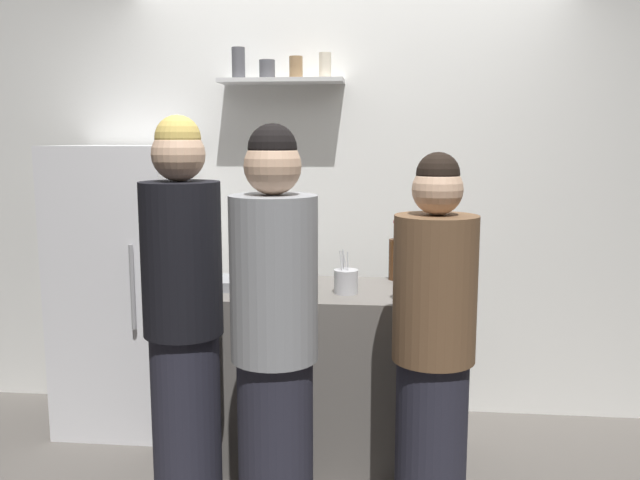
% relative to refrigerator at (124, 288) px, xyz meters
% --- Properties ---
extents(back_wall_assembly, '(4.80, 0.32, 2.60)m').
position_rel_refrigerator_xyz_m(back_wall_assembly, '(1.26, 0.40, 0.49)').
color(back_wall_assembly, white).
rests_on(back_wall_assembly, ground).
extents(refrigerator, '(0.67, 0.65, 1.62)m').
position_rel_refrigerator_xyz_m(refrigerator, '(0.00, 0.00, 0.00)').
color(refrigerator, white).
rests_on(refrigerator, ground).
extents(counter, '(1.43, 0.63, 0.90)m').
position_rel_refrigerator_xyz_m(counter, '(1.17, -0.32, -0.36)').
color(counter, '#66605B').
rests_on(counter, ground).
extents(baking_pan, '(0.34, 0.24, 0.05)m').
position_rel_refrigerator_xyz_m(baking_pan, '(0.76, -0.35, 0.12)').
color(baking_pan, gray).
rests_on(baking_pan, counter).
extents(utensil_holder, '(0.12, 0.12, 0.22)m').
position_rel_refrigerator_xyz_m(utensil_holder, '(1.30, -0.40, 0.15)').
color(utensil_holder, '#B2B2B7').
rests_on(utensil_holder, counter).
extents(wine_bottle_amber_glass, '(0.08, 0.08, 0.32)m').
position_rel_refrigerator_xyz_m(wine_bottle_amber_glass, '(1.55, -0.05, 0.22)').
color(wine_bottle_amber_glass, '#472814').
rests_on(wine_bottle_amber_glass, counter).
extents(wine_bottle_green_glass, '(0.08, 0.08, 0.30)m').
position_rel_refrigerator_xyz_m(wine_bottle_green_glass, '(1.09, -0.35, 0.21)').
color(wine_bottle_green_glass, '#19471E').
rests_on(wine_bottle_green_glass, counter).
extents(wine_bottle_pale_glass, '(0.07, 0.07, 0.30)m').
position_rel_refrigerator_xyz_m(wine_bottle_pale_glass, '(1.81, -0.33, 0.21)').
color(wine_bottle_pale_glass, '#B2BFB2').
rests_on(wine_bottle_pale_glass, counter).
extents(water_bottle_plastic, '(0.08, 0.08, 0.26)m').
position_rel_refrigerator_xyz_m(water_bottle_plastic, '(1.59, -0.55, 0.21)').
color(water_bottle_plastic, silver).
rests_on(water_bottle_plastic, counter).
extents(person_blonde, '(0.34, 0.34, 1.75)m').
position_rel_refrigerator_xyz_m(person_blonde, '(0.64, -0.90, 0.07)').
color(person_blonde, '#262633').
rests_on(person_blonde, ground).
extents(person_grey_hoodie, '(0.34, 0.34, 1.71)m').
position_rel_refrigerator_xyz_m(person_grey_hoodie, '(1.07, -1.13, 0.04)').
color(person_grey_hoodie, '#262633').
rests_on(person_grey_hoodie, ground).
extents(person_brown_jacket, '(0.34, 0.34, 1.61)m').
position_rel_refrigerator_xyz_m(person_brown_jacket, '(1.70, -0.93, -0.02)').
color(person_brown_jacket, '#262633').
rests_on(person_brown_jacket, ground).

